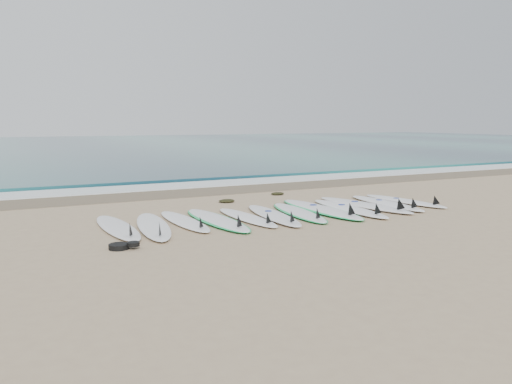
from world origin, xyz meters
name	(u,v)px	position (x,y,z in m)	size (l,w,h in m)	color
ground	(283,215)	(0.00, 0.00, 0.00)	(120.00, 120.00, 0.00)	tan
ocean	(79,146)	(0.00, 32.50, 0.01)	(120.00, 55.00, 0.03)	#205C60
wet_sand_band	(212,191)	(0.00, 4.10, 0.01)	(120.00, 1.80, 0.01)	brown
foam_band	(195,185)	(0.00, 5.50, 0.02)	(120.00, 1.40, 0.04)	silver
wave_crest	(180,179)	(0.00, 7.00, 0.05)	(120.00, 1.00, 0.10)	#205C60
surfboard_0	(118,227)	(-3.45, 0.04, 0.06)	(0.63, 2.58, 0.33)	silver
surfboard_1	(154,226)	(-2.84, -0.14, 0.06)	(0.94, 2.71, 0.34)	white
surfboard_2	(185,221)	(-2.17, 0.07, 0.05)	(0.58, 2.39, 0.30)	white
surfboard_3	(218,220)	(-1.55, -0.09, 0.05)	(0.74, 2.70, 0.34)	white
surfboard_4	(248,217)	(-0.91, -0.14, 0.05)	(0.59, 2.34, 0.30)	white
surfboard_5	(274,215)	(-0.33, -0.19, 0.06)	(0.83, 2.63, 0.33)	white
surfboard_6	(299,212)	(0.32, -0.12, 0.05)	(0.92, 2.55, 0.32)	white
surfboard_7	(322,209)	(0.96, -0.02, 0.06)	(0.74, 2.94, 0.37)	white
surfboard_8	(351,208)	(1.56, -0.26, 0.06)	(0.62, 2.69, 0.34)	white
surfboard_9	(366,205)	(2.17, -0.05, 0.06)	(1.02, 2.87, 0.36)	silver
surfboard_10	(388,203)	(2.81, -0.06, 0.06)	(0.62, 2.58, 0.33)	white
surfboard_11	(406,201)	(3.45, 0.01, 0.05)	(0.80, 2.50, 0.31)	white
seaweed_near	(227,201)	(-0.42, 2.06, 0.04)	(0.40, 0.31, 0.08)	black
seaweed_far	(277,194)	(1.31, 2.61, 0.04)	(0.37, 0.29, 0.07)	black
leash_coil	(122,246)	(-3.67, -1.35, 0.05)	(0.46, 0.36, 0.11)	black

